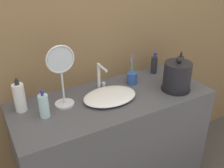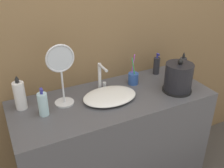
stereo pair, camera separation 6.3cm
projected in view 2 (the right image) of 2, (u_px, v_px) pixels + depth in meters
wall_back at (94, 16)px, 1.69m from camera, size 6.00×0.04×2.60m
vanity_counter at (113, 148)px, 1.87m from camera, size 1.29×0.53×0.84m
sink_basin at (110, 96)px, 1.65m from camera, size 0.35×0.25×0.04m
faucet at (101, 76)px, 1.73m from camera, size 0.06×0.12×0.19m
electric_kettle at (178, 78)px, 1.72m from camera, size 0.20×0.20×0.23m
toothbrush_cup at (133, 78)px, 1.83m from camera, size 0.07×0.07×0.21m
lotion_bottle at (43, 104)px, 1.48m from camera, size 0.06×0.06×0.17m
shampoo_bottle at (182, 68)px, 1.88m from camera, size 0.05×0.05×0.20m
mouthwash_bottle at (20, 95)px, 1.53m from camera, size 0.07×0.07×0.22m
hand_cream_bottle at (156, 66)px, 1.96m from camera, size 0.05×0.05×0.16m
vanity_mirror at (61, 71)px, 1.52m from camera, size 0.17×0.12×0.38m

